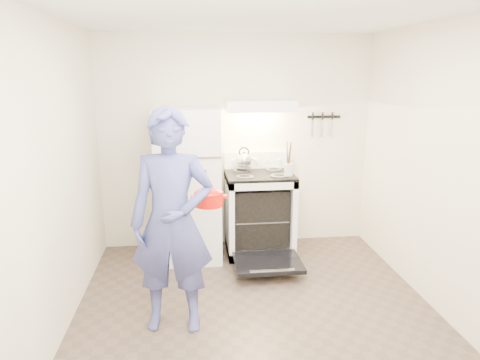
# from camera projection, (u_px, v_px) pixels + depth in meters

# --- Properties ---
(floor) EXTENTS (3.60, 3.60, 0.00)m
(floor) POSITION_uv_depth(u_px,v_px,m) (259.00, 322.00, 3.65)
(floor) COLOR brown
(floor) RESTS_ON ground
(back_wall) EXTENTS (3.20, 0.02, 2.50)m
(back_wall) POSITION_uv_depth(u_px,v_px,m) (236.00, 143.00, 5.08)
(back_wall) COLOR beige
(back_wall) RESTS_ON ground
(refrigerator) EXTENTS (0.70, 0.70, 1.70)m
(refrigerator) POSITION_uv_depth(u_px,v_px,m) (188.00, 184.00, 4.77)
(refrigerator) COLOR white
(refrigerator) RESTS_ON floor
(stove_body) EXTENTS (0.76, 0.65, 0.92)m
(stove_body) POSITION_uv_depth(u_px,v_px,m) (259.00, 214.00, 4.98)
(stove_body) COLOR white
(stove_body) RESTS_ON floor
(cooktop) EXTENTS (0.76, 0.65, 0.03)m
(cooktop) POSITION_uv_depth(u_px,v_px,m) (260.00, 175.00, 4.87)
(cooktop) COLOR black
(cooktop) RESTS_ON stove_body
(backsplash) EXTENTS (0.76, 0.07, 0.20)m
(backsplash) POSITION_uv_depth(u_px,v_px,m) (256.00, 160.00, 5.11)
(backsplash) COLOR white
(backsplash) RESTS_ON cooktop
(oven_door) EXTENTS (0.70, 0.54, 0.04)m
(oven_door) POSITION_uv_depth(u_px,v_px,m) (268.00, 263.00, 4.49)
(oven_door) COLOR black
(oven_door) RESTS_ON floor
(oven_rack) EXTENTS (0.60, 0.52, 0.01)m
(oven_rack) POSITION_uv_depth(u_px,v_px,m) (259.00, 216.00, 4.99)
(oven_rack) COLOR slate
(oven_rack) RESTS_ON stove_body
(range_hood) EXTENTS (0.76, 0.50, 0.12)m
(range_hood) POSITION_uv_depth(u_px,v_px,m) (259.00, 105.00, 4.75)
(range_hood) COLOR white
(range_hood) RESTS_ON back_wall
(knife_strip) EXTENTS (0.40, 0.02, 0.03)m
(knife_strip) POSITION_uv_depth(u_px,v_px,m) (324.00, 117.00, 5.10)
(knife_strip) COLOR black
(knife_strip) RESTS_ON back_wall
(pizza_stone) EXTENTS (0.32, 0.32, 0.02)m
(pizza_stone) POSITION_uv_depth(u_px,v_px,m) (266.00, 216.00, 4.92)
(pizza_stone) COLOR #876347
(pizza_stone) RESTS_ON oven_rack
(tea_kettle) EXTENTS (0.23, 0.19, 0.28)m
(tea_kettle) POSITION_uv_depth(u_px,v_px,m) (244.00, 159.00, 4.96)
(tea_kettle) COLOR #B6B6BB
(tea_kettle) RESTS_ON cooktop
(utensil_jar) EXTENTS (0.11, 0.11, 0.13)m
(utensil_jar) POSITION_uv_depth(u_px,v_px,m) (288.00, 170.00, 4.62)
(utensil_jar) COLOR silver
(utensil_jar) RESTS_ON cooktop
(person) EXTENTS (0.71, 0.50, 1.83)m
(person) POSITION_uv_depth(u_px,v_px,m) (172.00, 223.00, 3.39)
(person) COLOR navy
(person) RESTS_ON floor
(dutch_oven) EXTENTS (0.32, 0.25, 0.22)m
(dutch_oven) POSITION_uv_depth(u_px,v_px,m) (209.00, 199.00, 3.78)
(dutch_oven) COLOR red
(dutch_oven) RESTS_ON person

